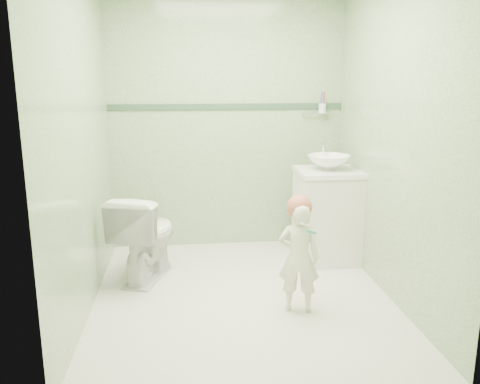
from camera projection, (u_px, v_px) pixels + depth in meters
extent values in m
plane|color=beige|center=(242.00, 297.00, 3.77)|extent=(2.50, 2.50, 0.00)
cube|color=#80A273|center=(227.00, 122.00, 4.70)|extent=(2.20, 0.04, 2.40)
cube|color=#80A273|center=(274.00, 172.00, 2.28)|extent=(2.20, 0.04, 2.40)
cube|color=#80A273|center=(81.00, 141.00, 3.37)|extent=(0.04, 2.50, 2.40)
cube|color=#80A273|center=(393.00, 137.00, 3.61)|extent=(0.04, 2.50, 2.40)
cube|color=#314F39|center=(227.00, 106.00, 4.66)|extent=(2.20, 0.02, 0.05)
cube|color=silver|center=(326.00, 217.00, 4.44)|extent=(0.52, 0.50, 0.80)
cube|color=white|center=(328.00, 172.00, 4.35)|extent=(0.54, 0.52, 0.04)
imported|color=white|center=(329.00, 162.00, 4.33)|extent=(0.37, 0.37, 0.13)
cylinder|color=silver|center=(323.00, 153.00, 4.51)|extent=(0.03, 0.03, 0.18)
cylinder|color=silver|center=(325.00, 145.00, 4.45)|extent=(0.02, 0.12, 0.02)
cylinder|color=silver|center=(315.00, 113.00, 4.73)|extent=(0.26, 0.02, 0.02)
cylinder|color=silver|center=(322.00, 108.00, 4.70)|extent=(0.07, 0.07, 0.09)
cylinder|color=#9654BE|center=(323.00, 101.00, 4.68)|extent=(0.01, 0.01, 0.17)
cylinder|color=#B63E2F|center=(324.00, 101.00, 4.69)|extent=(0.01, 0.01, 0.17)
cylinder|color=#323BC3|center=(321.00, 101.00, 4.68)|extent=(0.01, 0.01, 0.17)
imported|color=white|center=(145.00, 236.00, 4.06)|extent=(0.60, 0.80, 0.72)
imported|color=white|center=(299.00, 258.00, 3.47)|extent=(0.33, 0.25, 0.79)
sphere|color=#B45F44|center=(299.00, 207.00, 3.41)|extent=(0.17, 0.17, 0.17)
cylinder|color=#159788|center=(311.00, 232.00, 3.28)|extent=(0.10, 0.12, 0.06)
cube|color=white|center=(303.00, 224.00, 3.33)|extent=(0.03, 0.03, 0.02)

